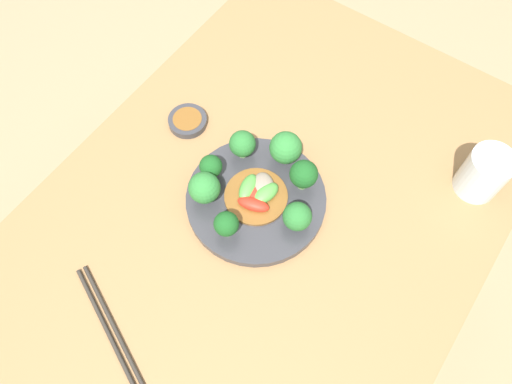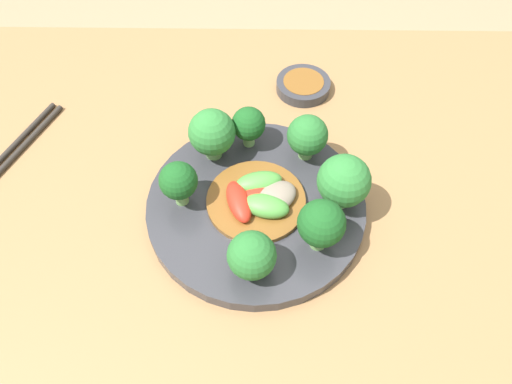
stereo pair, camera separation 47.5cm
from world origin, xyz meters
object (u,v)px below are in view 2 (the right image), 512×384
object	(u,v)px
broccoli_northwest	(212,133)
broccoli_north	(249,125)
broccoli_northeast	(307,136)
stirfry_center	(258,198)
broccoli_east	(344,181)
plate	(256,207)
broccoli_southeast	(321,224)
broccoli_west	(179,182)
broccoli_south	(252,256)
sauce_dish	(303,85)

from	to	relation	value
broccoli_northwest	broccoli_north	bearing A→B (deg)	24.34
broccoli_north	broccoli_northwest	bearing A→B (deg)	-155.66
broccoli_northeast	stirfry_center	distance (m)	0.10
broccoli_northwest	broccoli_east	world-z (taller)	broccoli_east
broccoli_east	plate	bearing A→B (deg)	-178.77
broccoli_southeast	broccoli_west	distance (m)	0.16
broccoli_northeast	stirfry_center	world-z (taller)	broccoli_northeast
broccoli_northwest	broccoli_northeast	world-z (taller)	broccoli_northwest
broccoli_northwest	stirfry_center	world-z (taller)	broccoli_northwest
broccoli_north	stirfry_center	distance (m)	0.09
broccoli_west	broccoli_north	bearing A→B (deg)	50.31
broccoli_southeast	broccoli_northeast	distance (m)	0.13
plate	broccoli_north	world-z (taller)	broccoli_north
broccoli_north	stirfry_center	bearing A→B (deg)	-81.97
broccoli_southeast	broccoli_northwest	bearing A→B (deg)	133.77
broccoli_southeast	broccoli_east	world-z (taller)	broccoli_east
plate	broccoli_south	world-z (taller)	broccoli_south
broccoli_north	broccoli_northwest	distance (m)	0.05
broccoli_south	stirfry_center	distance (m)	0.09
broccoli_north	broccoli_west	bearing A→B (deg)	-129.69
broccoli_north	broccoli_south	bearing A→B (deg)	-87.69
broccoli_north	broccoli_northeast	distance (m)	0.07
broccoli_northwest	broccoli_southeast	bearing A→B (deg)	-46.23
broccoli_northeast	sauce_dish	xyz separation A→B (m)	(0.00, 0.14, -0.04)
broccoli_northeast	broccoli_southeast	bearing A→B (deg)	-86.42
sauce_dish	broccoli_north	bearing A→B (deg)	-121.96
stirfry_center	broccoli_west	bearing A→B (deg)	179.38
broccoli_east	sauce_dish	world-z (taller)	broccoli_east
broccoli_northeast	sauce_dish	size ratio (longest dim) A/B	0.80
broccoli_south	broccoli_northwest	distance (m)	0.17
broccoli_southeast	sauce_dish	size ratio (longest dim) A/B	0.88
sauce_dish	stirfry_center	bearing A→B (deg)	-106.28
broccoli_southeast	sauce_dish	xyz separation A→B (m)	(-0.00, 0.26, -0.05)
plate	sauce_dish	xyz separation A→B (m)	(0.06, 0.21, -0.00)
plate	stirfry_center	bearing A→B (deg)	-3.31
broccoli_southeast	sauce_dish	world-z (taller)	broccoli_southeast
broccoli_southeast	broccoli_south	size ratio (longest dim) A/B	1.16
broccoli_west	sauce_dish	distance (m)	0.26
broccoli_west	plate	bearing A→B (deg)	-0.53
broccoli_north	stirfry_center	size ratio (longest dim) A/B	0.49
broccoli_southeast	broccoli_northwest	distance (m)	0.17
broccoli_southeast	broccoli_northwest	xyz separation A→B (m)	(-0.12, 0.12, -0.00)
broccoli_southeast	broccoli_west	xyz separation A→B (m)	(-0.15, 0.05, -0.00)
plate	broccoli_northwest	distance (m)	0.10
broccoli_south	sauce_dish	world-z (taller)	broccoli_south
broccoli_west	stirfry_center	bearing A→B (deg)	-0.62
broccoli_northwest	broccoli_northeast	distance (m)	0.11
broccoli_east	broccoli_northeast	bearing A→B (deg)	117.23
broccoli_north	broccoli_northeast	size ratio (longest dim) A/B	0.92
plate	stirfry_center	xyz separation A→B (m)	(0.00, -0.00, 0.02)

